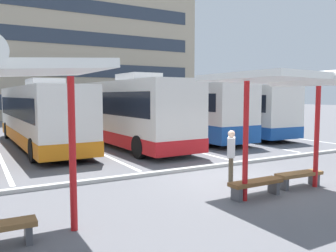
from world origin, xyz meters
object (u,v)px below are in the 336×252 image
object	(u,v)px
coach_bus_1	(40,116)
waiting_shelter_1	(294,82)
coach_bus_2	(127,113)
bench_2	(299,176)
coach_bus_3	(178,111)
bench_1	(256,185)
coach_bus_4	(229,110)
waiting_passenger_0	(231,153)

from	to	relation	value
coach_bus_1	waiting_shelter_1	world-z (taller)	coach_bus_1
coach_bus_2	bench_2	size ratio (longest dim) A/B	6.90
coach_bus_3	bench_2	world-z (taller)	coach_bus_3
bench_1	waiting_shelter_1	bearing A→B (deg)	-21.99
waiting_shelter_1	coach_bus_4	bearing A→B (deg)	57.10
coach_bus_3	coach_bus_4	size ratio (longest dim) A/B	1.16
waiting_shelter_1	waiting_passenger_0	distance (m)	2.88
coach_bus_2	coach_bus_4	bearing A→B (deg)	10.02
coach_bus_3	bench_2	size ratio (longest dim) A/B	8.00
coach_bus_4	bench_1	xyz separation A→B (m)	(-8.78, -11.82, -1.36)
coach_bus_1	bench_1	distance (m)	13.01
bench_2	coach_bus_4	bearing A→B (deg)	59.21
coach_bus_2	coach_bus_1	bearing A→B (deg)	152.98
bench_1	bench_2	world-z (taller)	same
coach_bus_1	coach_bus_3	xyz separation A→B (m)	(8.51, 0.04, 0.07)
coach_bus_4	bench_1	world-z (taller)	coach_bus_4
coach_bus_3	waiting_shelter_1	world-z (taller)	coach_bus_3
bench_1	waiting_passenger_0	size ratio (longest dim) A/B	0.99
coach_bus_1	coach_bus_4	distance (m)	12.23
waiting_shelter_1	waiting_passenger_0	bearing A→B (deg)	104.71
waiting_passenger_0	waiting_shelter_1	bearing A→B (deg)	-75.29
coach_bus_1	waiting_shelter_1	size ratio (longest dim) A/B	2.58
coach_bus_3	waiting_passenger_0	world-z (taller)	coach_bus_3
bench_1	waiting_passenger_0	bearing A→B (deg)	75.03
coach_bus_3	waiting_passenger_0	xyz separation A→B (m)	(-4.68, -11.00, -0.76)
waiting_shelter_1	waiting_passenger_0	xyz separation A→B (m)	(-0.49, 1.88, -2.12)
coach_bus_1	coach_bus_2	xyz separation A→B (m)	(4.10, -2.09, 0.15)
coach_bus_3	coach_bus_4	xyz separation A→B (m)	(3.70, -0.70, -0.00)
coach_bus_3	bench_1	size ratio (longest dim) A/B	7.72
coach_bus_3	waiting_passenger_0	size ratio (longest dim) A/B	7.62
coach_bus_1	waiting_passenger_0	bearing A→B (deg)	-70.72
coach_bus_3	waiting_shelter_1	bearing A→B (deg)	-107.99
coach_bus_3	coach_bus_2	bearing A→B (deg)	-154.22
coach_bus_1	bench_2	bearing A→B (deg)	-67.10
coach_bus_4	waiting_passenger_0	xyz separation A→B (m)	(-8.38, -10.30, -0.76)
coach_bus_3	coach_bus_4	bearing A→B (deg)	-10.67
coach_bus_4	waiting_shelter_1	size ratio (longest dim) A/B	2.23
waiting_shelter_1	bench_1	world-z (taller)	waiting_shelter_1
bench_2	waiting_passenger_0	bearing A→B (deg)	134.53
coach_bus_2	waiting_passenger_0	bearing A→B (deg)	-91.74
coach_bus_4	waiting_shelter_1	world-z (taller)	coach_bus_4
waiting_passenger_0	bench_2	bearing A→B (deg)	-45.47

